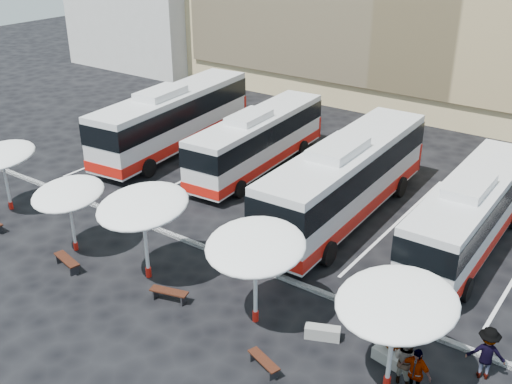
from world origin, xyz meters
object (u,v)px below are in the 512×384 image
Objects in this scene: wood_bench_1 at (67,261)px; passenger_2 at (415,373)px; bus_2 at (347,177)px; bus_0 at (174,117)px; passenger_3 at (486,353)px; wood_bench_3 at (264,362)px; sunshade_2 at (143,206)px; conc_bench_0 at (322,333)px; conc_bench_1 at (389,358)px; sunshade_1 at (68,194)px; bus_3 at (471,212)px; wood_bench_2 at (169,293)px; bus_1 at (258,139)px; sunshade_3 at (255,246)px; sunshade_0 at (1,156)px; passenger_1 at (406,360)px; passenger_0 at (394,337)px; sunshade_4 at (396,303)px.

wood_bench_1 is 0.92× the size of passenger_2.
bus_2 reaches higher than wood_bench_1.
bus_0 is 24.41m from passenger_3.
sunshade_2 is at bearing 165.89° from wood_bench_3.
conc_bench_1 is at bearing 3.27° from conc_bench_0.
conc_bench_1 is at bearing 39.45° from wood_bench_3.
bus_2 reaches higher than sunshade_1.
bus_3 reaches higher than wood_bench_3.
conc_bench_1 is at bearing 148.33° from passenger_2.
sunshade_2 is 2.77× the size of wood_bench_2.
sunshade_3 reaches higher than bus_1.
wood_bench_2 is at bearing -103.66° from bus_2.
sunshade_1 is at bearing -99.48° from bus_1.
bus_0 is at bearing 141.82° from sunshade_3.
bus_2 reaches higher than passenger_2.
sunshade_3 is at bearing 3.16° from sunshade_1.
conc_bench_1 is at bearing 1.40° from sunshade_0.
passenger_1 is (4.02, 2.15, 0.60)m from wood_bench_3.
bus_0 reaches higher than passenger_1.
sunshade_1 is 0.75× the size of sunshade_2.
conc_bench_1 is (5.05, 0.72, -2.99)m from sunshade_3.
bus_2 is at bearing 66.95° from sunshade_2.
wood_bench_1 is at bearing -71.40° from bus_0.
passenger_0 is (5.05, 0.98, -2.26)m from sunshade_3.
sunshade_2 reaches higher than passenger_1.
bus_3 reaches higher than conc_bench_0.
bus_2 is at bearing 117.06° from passenger_0.
sunshade_0 is 0.81× the size of sunshade_2.
sunshade_1 is 11.75m from wood_bench_3.
sunshade_1 reaches higher than conc_bench_0.
wood_bench_2 is at bearing -168.93° from conc_bench_1.
sunshade_4 is at bearing -18.00° from conc_bench_0.
sunshade_1 is 15.55m from passenger_1.
wood_bench_2 is at bearing -53.86° from bus_0.
sunshade_2 is at bearing -2.23° from sunshade_0.
passenger_0 reaches higher than wood_bench_3.
passenger_0 is at bearing 5.86° from sunshade_1.
conc_bench_0 is (17.19, -10.94, -1.90)m from bus_0.
wood_bench_2 is 0.86× the size of passenger_1.
bus_2 is 9.57m from sunshade_3.
sunshade_0 is 1.96× the size of passenger_2.
sunshade_4 is (6.76, -9.79, 1.12)m from bus_2.
sunshade_2 is (-10.05, -9.96, 1.40)m from bus_3.
bus_2 is 2.74× the size of sunshade_4.
bus_2 is 10.94m from conc_bench_1.
passenger_1 is (5.79, 0.17, -2.29)m from sunshade_3.
wood_bench_2 is at bearing 168.88° from wood_bench_3.
sunshade_2 is at bearing -79.87° from bus_1.
bus_3 reaches higher than sunshade_0.
wood_bench_2 is (1.90, -0.76, -2.95)m from sunshade_2.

